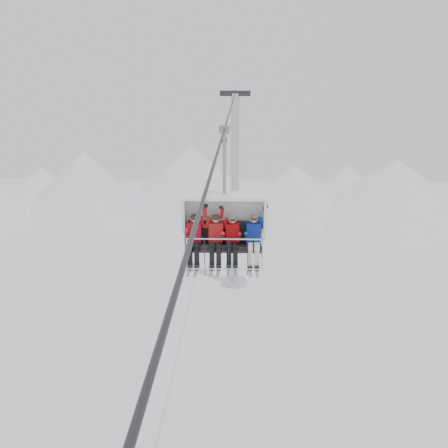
{
  "coord_description": "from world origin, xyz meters",
  "views": [
    {
      "loc": [
        0.51,
        -15.41,
        14.99
      ],
      "look_at": [
        0.0,
        0.0,
        10.65
      ],
      "focal_mm": 45.0,
      "sensor_mm": 36.0,
      "label": 1
    }
  ],
  "objects_px": {
    "skier_center_left": "(216,238)",
    "skier_far_right": "(254,238)",
    "lift_tower_right": "(235,206)",
    "skier_center_right": "(232,238)",
    "chairlift_carrier": "(224,220)",
    "skier_far_left": "(194,238)"
  },
  "relations": [
    {
      "from": "lift_tower_right",
      "to": "skier_center_right",
      "type": "bearing_deg",
      "value": -89.37
    },
    {
      "from": "lift_tower_right",
      "to": "skier_far_right",
      "type": "distance_m",
      "value": 22.39
    },
    {
      "from": "chairlift_carrier",
      "to": "skier_center_left",
      "type": "bearing_deg",
      "value": -128.51
    },
    {
      "from": "chairlift_carrier",
      "to": "skier_far_right",
      "type": "bearing_deg",
      "value": -19.66
    },
    {
      "from": "lift_tower_right",
      "to": "skier_far_left",
      "type": "relative_size",
      "value": 7.99
    },
    {
      "from": "skier_center_left",
      "to": "skier_center_right",
      "type": "bearing_deg",
      "value": -0.5
    },
    {
      "from": "skier_center_left",
      "to": "skier_far_left",
      "type": "bearing_deg",
      "value": 180.0
    },
    {
      "from": "skier_center_right",
      "to": "skier_far_right",
      "type": "bearing_deg",
      "value": 0.39
    },
    {
      "from": "skier_center_left",
      "to": "skier_far_right",
      "type": "xyz_separation_m",
      "value": [
        1.09,
        0.0,
        0.0
      ]
    },
    {
      "from": "lift_tower_right",
      "to": "skier_center_left",
      "type": "height_order",
      "value": "lift_tower_right"
    },
    {
      "from": "chairlift_carrier",
      "to": "skier_far_left",
      "type": "bearing_deg",
      "value": -160.72
    },
    {
      "from": "chairlift_carrier",
      "to": "skier_far_left",
      "type": "height_order",
      "value": "chairlift_carrier"
    },
    {
      "from": "skier_far_left",
      "to": "skier_center_left",
      "type": "height_order",
      "value": "same"
    },
    {
      "from": "chairlift_carrier",
      "to": "skier_center_right",
      "type": "height_order",
      "value": "chairlift_carrier"
    },
    {
      "from": "chairlift_carrier",
      "to": "skier_center_left",
      "type": "xyz_separation_m",
      "value": [
        -0.24,
        -0.3,
        -0.47
      ]
    },
    {
      "from": "lift_tower_right",
      "to": "skier_far_right",
      "type": "bearing_deg",
      "value": -87.78
    },
    {
      "from": "skier_center_left",
      "to": "skier_far_right",
      "type": "relative_size",
      "value": 1.0
    },
    {
      "from": "lift_tower_right",
      "to": "skier_center_right",
      "type": "height_order",
      "value": "lift_tower_right"
    },
    {
      "from": "chairlift_carrier",
      "to": "skier_center_right",
      "type": "distance_m",
      "value": 0.62
    },
    {
      "from": "skier_center_right",
      "to": "skier_far_right",
      "type": "height_order",
      "value": "skier_far_right"
    },
    {
      "from": "skier_far_left",
      "to": "skier_center_right",
      "type": "xyz_separation_m",
      "value": [
        1.11,
        -0.0,
        -0.01
      ]
    },
    {
      "from": "lift_tower_right",
      "to": "skier_center_left",
      "type": "relative_size",
      "value": 7.99
    }
  ]
}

